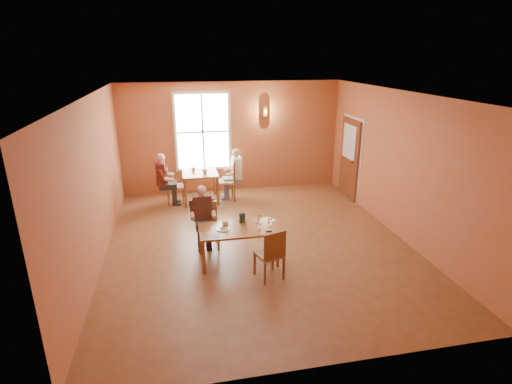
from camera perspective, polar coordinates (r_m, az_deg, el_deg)
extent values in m
cube|color=brown|center=(8.28, 0.28, -7.33)|extent=(6.00, 7.00, 0.01)
cube|color=brown|center=(11.07, -3.43, 7.76)|extent=(6.00, 0.04, 3.00)
cube|color=brown|center=(4.60, 9.32, -9.69)|extent=(6.00, 0.04, 3.00)
cube|color=brown|center=(7.72, -22.07, 1.21)|extent=(0.04, 7.00, 3.00)
cube|color=brown|center=(8.81, 19.80, 3.62)|extent=(0.04, 7.00, 3.00)
cube|color=white|center=(7.43, 0.32, 13.82)|extent=(6.00, 7.00, 0.04)
cube|color=white|center=(10.90, -7.62, 8.51)|extent=(1.36, 0.10, 1.96)
cube|color=maroon|center=(10.86, 13.16, 4.62)|extent=(0.12, 1.04, 2.10)
cylinder|color=brown|center=(11.02, 1.31, 11.42)|extent=(0.16, 0.16, 0.28)
cylinder|color=white|center=(7.31, -4.78, -5.25)|extent=(0.32, 0.32, 0.03)
cube|color=tan|center=(7.40, -4.39, -4.64)|extent=(0.11, 0.11, 0.10)
cube|color=#1E3626|center=(7.54, -1.98, -3.74)|extent=(0.12, 0.08, 0.19)
cube|color=silver|center=(7.09, -2.41, -6.12)|extent=(0.19, 0.04, 0.00)
cube|color=silver|center=(7.08, -5.91, -6.25)|extent=(0.18, 0.18, 0.01)
cylinder|color=white|center=(7.67, 2.22, -4.06)|extent=(0.17, 0.17, 0.01)
cube|color=black|center=(7.21, 1.83, -5.63)|extent=(0.12, 0.04, 0.01)
imported|color=beige|center=(10.30, -7.33, 2.92)|extent=(0.13, 0.13, 0.10)
imported|color=white|center=(10.52, -8.94, 3.20)|extent=(0.13, 0.13, 0.10)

